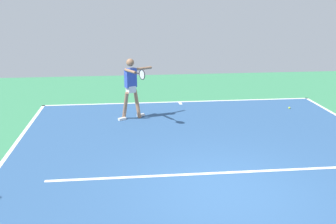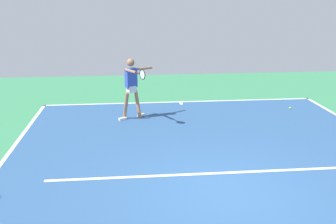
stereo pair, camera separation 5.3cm
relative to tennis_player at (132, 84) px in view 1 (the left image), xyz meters
name	(u,v)px [view 1 (the left image)]	position (x,y,z in m)	size (l,w,h in m)	color
ground_plane	(226,191)	(-1.71, 4.90, -1.08)	(23.43, 23.43, 0.00)	#388456
court_surface	(226,191)	(-1.71, 4.90, -1.08)	(9.55, 13.46, 0.00)	#2D5484
court_line_baseline_near	(180,102)	(-1.71, -1.78, -1.08)	(9.55, 0.10, 0.01)	white
court_line_service	(217,173)	(-1.71, 4.10, -1.08)	(7.16, 0.10, 0.01)	white
court_line_centre_mark	(180,103)	(-1.71, -1.58, -1.08)	(0.10, 0.30, 0.01)	white
tennis_player	(132,84)	(0.00, 0.00, 0.00)	(1.08, 1.43, 1.86)	#9E7051
tennis_ball_near_player	(289,108)	(-5.24, -0.51, -1.05)	(0.07, 0.07, 0.07)	#CCE033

